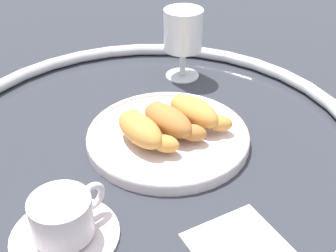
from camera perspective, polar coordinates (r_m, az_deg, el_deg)
ground_plane at (r=0.72m, az=-2.44°, el=-2.13°), size 2.20×2.20×0.00m
table_chrome_rim at (r=0.71m, az=-2.46°, el=-1.35°), size 0.70×0.70×0.02m
pastry_plate at (r=0.71m, az=0.00°, el=-1.29°), size 0.26×0.26×0.02m
croissant_large at (r=0.68m, az=-3.37°, el=-0.51°), size 0.14×0.07×0.04m
croissant_small at (r=0.70m, az=0.20°, el=0.73°), size 0.13×0.08×0.04m
croissant_extra at (r=0.72m, az=3.55°, el=1.88°), size 0.13×0.08×0.04m
coffee_cup_near at (r=0.56m, az=-13.32°, el=-11.86°), size 0.14×0.14×0.06m
juice_glass_left at (r=0.88m, az=1.96°, el=11.89°), size 0.08×0.08×0.14m
folded_napkin at (r=0.56m, az=9.65°, el=-15.08°), size 0.11×0.11×0.01m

